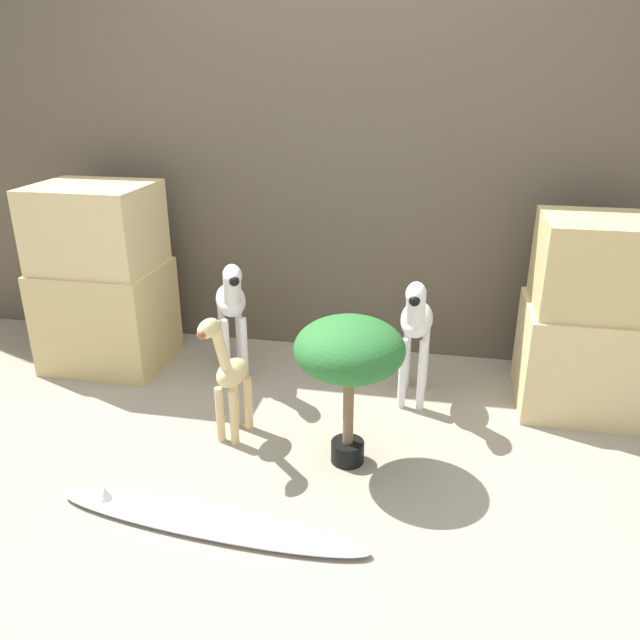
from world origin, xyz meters
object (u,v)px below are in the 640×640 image
at_px(surfboard, 206,521).
at_px(zebra_left, 231,303).
at_px(zebra_right, 416,323).
at_px(potted_palm_front, 349,353).
at_px(giraffe_figurine, 229,375).

bearing_deg(surfboard, zebra_left, 103.36).
height_order(zebra_left, surfboard, zebra_left).
distance_m(zebra_left, surfboard, 1.29).
relative_size(zebra_right, potted_palm_front, 1.04).
bearing_deg(giraffe_figurine, potted_palm_front, -7.79).
bearing_deg(zebra_left, surfboard, -76.64).
bearing_deg(zebra_right, potted_palm_front, -112.40).
xyz_separation_m(zebra_left, surfboard, (0.28, -1.18, -0.42)).
bearing_deg(zebra_right, zebra_left, 174.92).
relative_size(zebra_right, giraffe_figurine, 1.07).
height_order(zebra_left, potted_palm_front, zebra_left).
xyz_separation_m(zebra_left, potted_palm_front, (0.73, -0.67, 0.08)).
relative_size(giraffe_figurine, surfboard, 0.51).
xyz_separation_m(giraffe_figurine, potted_palm_front, (0.55, -0.08, 0.19)).
xyz_separation_m(zebra_right, giraffe_figurine, (-0.79, -0.51, -0.11)).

